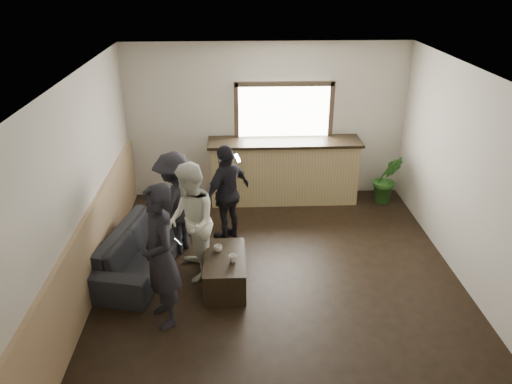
{
  "coord_description": "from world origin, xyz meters",
  "views": [
    {
      "loc": [
        -0.57,
        -5.62,
        4.01
      ],
      "look_at": [
        -0.3,
        0.4,
        1.22
      ],
      "focal_mm": 35.0,
      "sensor_mm": 36.0,
      "label": 1
    }
  ],
  "objects_px": {
    "cup_a": "(218,248)",
    "person_d": "(227,193)",
    "cup_b": "(233,258)",
    "coffee_table": "(225,271)",
    "person_c": "(175,204)",
    "potted_plant": "(387,179)",
    "bar_counter": "(284,167)",
    "sofa": "(143,248)",
    "person_b": "(190,223)",
    "person_a": "(160,257)"
  },
  "relations": [
    {
      "from": "cup_a",
      "to": "person_d",
      "type": "relative_size",
      "value": 0.07
    },
    {
      "from": "cup_b",
      "to": "coffee_table",
      "type": "bearing_deg",
      "value": 132.43
    },
    {
      "from": "cup_a",
      "to": "person_c",
      "type": "bearing_deg",
      "value": 128.85
    },
    {
      "from": "cup_b",
      "to": "potted_plant",
      "type": "height_order",
      "value": "potted_plant"
    },
    {
      "from": "potted_plant",
      "to": "person_d",
      "type": "xyz_separation_m",
      "value": [
        -2.85,
        -1.18,
        0.33
      ]
    },
    {
      "from": "bar_counter",
      "to": "sofa",
      "type": "bearing_deg",
      "value": -135.82
    },
    {
      "from": "cup_a",
      "to": "person_b",
      "type": "bearing_deg",
      "value": 162.94
    },
    {
      "from": "bar_counter",
      "to": "person_c",
      "type": "relative_size",
      "value": 1.72
    },
    {
      "from": "person_b",
      "to": "person_c",
      "type": "xyz_separation_m",
      "value": [
        -0.28,
        0.68,
        -0.04
      ]
    },
    {
      "from": "bar_counter",
      "to": "person_a",
      "type": "distance_m",
      "value": 3.79
    },
    {
      "from": "cup_b",
      "to": "person_b",
      "type": "relative_size",
      "value": 0.06
    },
    {
      "from": "cup_b",
      "to": "person_c",
      "type": "height_order",
      "value": "person_c"
    },
    {
      "from": "cup_a",
      "to": "person_d",
      "type": "xyz_separation_m",
      "value": [
        0.13,
        1.12,
        0.3
      ]
    },
    {
      "from": "bar_counter",
      "to": "person_d",
      "type": "bearing_deg",
      "value": -125.92
    },
    {
      "from": "bar_counter",
      "to": "cup_a",
      "type": "bearing_deg",
      "value": -114.26
    },
    {
      "from": "sofa",
      "to": "potted_plant",
      "type": "height_order",
      "value": "potted_plant"
    },
    {
      "from": "coffee_table",
      "to": "person_a",
      "type": "distance_m",
      "value": 1.21
    },
    {
      "from": "sofa",
      "to": "person_c",
      "type": "xyz_separation_m",
      "value": [
        0.45,
        0.44,
        0.49
      ]
    },
    {
      "from": "bar_counter",
      "to": "person_b",
      "type": "relative_size",
      "value": 1.63
    },
    {
      "from": "bar_counter",
      "to": "person_b",
      "type": "xyz_separation_m",
      "value": [
        -1.49,
        -2.39,
        0.19
      ]
    },
    {
      "from": "cup_b",
      "to": "person_d",
      "type": "height_order",
      "value": "person_d"
    },
    {
      "from": "person_b",
      "to": "person_d",
      "type": "height_order",
      "value": "person_b"
    },
    {
      "from": "potted_plant",
      "to": "cup_a",
      "type": "bearing_deg",
      "value": -142.25
    },
    {
      "from": "person_b",
      "to": "person_d",
      "type": "bearing_deg",
      "value": 141.95
    },
    {
      "from": "cup_b",
      "to": "person_a",
      "type": "xyz_separation_m",
      "value": [
        -0.84,
        -0.57,
        0.41
      ]
    },
    {
      "from": "cup_b",
      "to": "person_c",
      "type": "relative_size",
      "value": 0.07
    },
    {
      "from": "coffee_table",
      "to": "person_c",
      "type": "distance_m",
      "value": 1.31
    },
    {
      "from": "coffee_table",
      "to": "person_d",
      "type": "distance_m",
      "value": 1.39
    },
    {
      "from": "coffee_table",
      "to": "potted_plant",
      "type": "relative_size",
      "value": 1.09
    },
    {
      "from": "person_a",
      "to": "person_c",
      "type": "relative_size",
      "value": 1.15
    },
    {
      "from": "sofa",
      "to": "person_c",
      "type": "relative_size",
      "value": 1.29
    },
    {
      "from": "coffee_table",
      "to": "person_d",
      "type": "height_order",
      "value": "person_d"
    },
    {
      "from": "cup_b",
      "to": "person_b",
      "type": "xyz_separation_m",
      "value": [
        -0.56,
        0.38,
        0.34
      ]
    },
    {
      "from": "cup_b",
      "to": "person_b",
      "type": "distance_m",
      "value": 0.76
    },
    {
      "from": "person_b",
      "to": "coffee_table",
      "type": "bearing_deg",
      "value": 47.75
    },
    {
      "from": "coffee_table",
      "to": "cup_b",
      "type": "distance_m",
      "value": 0.32
    },
    {
      "from": "bar_counter",
      "to": "coffee_table",
      "type": "relative_size",
      "value": 2.73
    },
    {
      "from": "bar_counter",
      "to": "person_d",
      "type": "height_order",
      "value": "bar_counter"
    },
    {
      "from": "potted_plant",
      "to": "person_a",
      "type": "relative_size",
      "value": 0.5
    },
    {
      "from": "sofa",
      "to": "potted_plant",
      "type": "relative_size",
      "value": 2.23
    },
    {
      "from": "potted_plant",
      "to": "person_b",
      "type": "relative_size",
      "value": 0.55
    },
    {
      "from": "sofa",
      "to": "person_a",
      "type": "height_order",
      "value": "person_a"
    },
    {
      "from": "sofa",
      "to": "cup_a",
      "type": "distance_m",
      "value": 1.16
    },
    {
      "from": "sofa",
      "to": "person_c",
      "type": "distance_m",
      "value": 0.8
    },
    {
      "from": "cup_b",
      "to": "person_a",
      "type": "bearing_deg",
      "value": -145.7
    },
    {
      "from": "person_a",
      "to": "bar_counter",
      "type": "bearing_deg",
      "value": 127.33
    },
    {
      "from": "cup_b",
      "to": "potted_plant",
      "type": "xyz_separation_m",
      "value": [
        2.78,
        2.58,
        -0.03
      ]
    },
    {
      "from": "potted_plant",
      "to": "bar_counter",
      "type": "bearing_deg",
      "value": 173.88
    },
    {
      "from": "person_c",
      "to": "person_b",
      "type": "bearing_deg",
      "value": 49.12
    },
    {
      "from": "coffee_table",
      "to": "person_d",
      "type": "xyz_separation_m",
      "value": [
        0.04,
        1.27,
        0.56
      ]
    }
  ]
}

